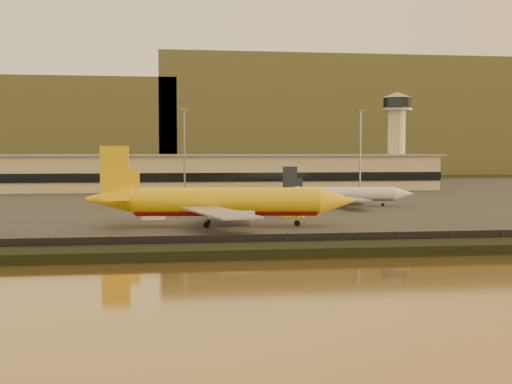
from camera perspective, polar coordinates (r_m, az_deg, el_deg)
ground at (r=101.96m, az=0.33°, el=-4.16°), size 900.00×900.00×0.00m
embankment at (r=85.23m, az=1.92°, el=-5.23°), size 320.00×7.00×1.40m
tarmac at (r=196.03m, az=-3.53°, el=-0.39°), size 320.00×220.00×0.20m
perimeter_fence at (r=89.05m, az=1.49°, el=-4.46°), size 300.00×0.05×2.20m
terminal_building at (r=225.72m, az=-7.77°, el=1.67°), size 202.00×25.00×12.60m
control_tower at (r=245.97m, az=12.39°, el=5.37°), size 11.20×11.20×35.50m
apron_light_masts at (r=177.44m, az=1.77°, el=4.24°), size 152.20×12.20×25.40m
distant_hills at (r=440.44m, az=-8.56°, el=5.88°), size 470.00×160.00×70.00m
dhl_cargo_jet at (r=116.58m, az=-3.09°, el=-0.93°), size 49.02×47.74×14.63m
white_narrowbody_jet at (r=161.61m, az=7.83°, el=-0.19°), size 34.25×33.02×9.87m
gse_vehicle_yellow at (r=133.44m, az=3.35°, el=-1.80°), size 4.90×3.48×2.01m
gse_vehicle_white at (r=129.74m, az=-9.11°, el=-1.99°), size 4.78×2.67×2.04m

